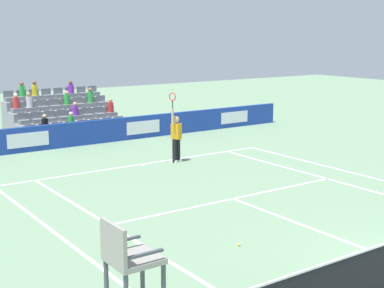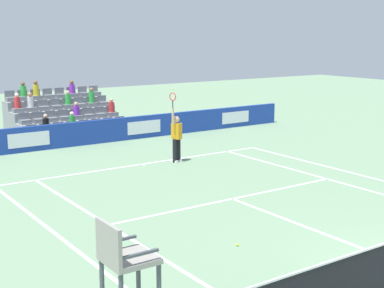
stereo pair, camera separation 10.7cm
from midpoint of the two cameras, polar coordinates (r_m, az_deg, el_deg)
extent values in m
cube|color=white|center=(21.46, -4.95, -2.04)|extent=(10.97, 0.10, 0.01)
cube|color=white|center=(17.06, 4.27, -5.53)|extent=(8.23, 0.10, 0.01)
cube|color=white|center=(14.83, 12.12, -8.36)|extent=(0.10, 6.40, 0.01)
cube|color=white|center=(14.56, -7.44, -8.58)|extent=(0.10, 11.89, 0.01)
cube|color=white|center=(19.53, 14.60, -3.71)|extent=(0.10, 11.89, 0.01)
cube|color=white|center=(14.03, -12.49, -9.53)|extent=(0.10, 11.89, 0.01)
cube|color=white|center=(20.56, 17.11, -3.10)|extent=(0.10, 11.89, 0.01)
cube|color=white|center=(21.37, -4.82, -2.09)|extent=(0.10, 0.20, 0.01)
cube|color=#193899|center=(25.46, -10.21, 1.13)|extent=(21.99, 0.20, 1.06)
cube|color=white|center=(29.68, 4.52, 2.70)|extent=(1.76, 0.01, 0.59)
cube|color=white|center=(26.60, -4.72, 1.70)|extent=(1.76, 0.01, 0.59)
cube|color=white|center=(24.38, -15.99, 0.43)|extent=(1.76, 0.01, 0.59)
cylinder|color=black|center=(21.79, -1.23, -0.59)|extent=(0.16, 0.16, 0.90)
cylinder|color=black|center=(21.61, -1.62, -0.70)|extent=(0.16, 0.16, 0.90)
cube|color=white|center=(21.88, -1.23, -1.64)|extent=(0.20, 0.29, 0.08)
cube|color=white|center=(21.70, -1.61, -1.76)|extent=(0.20, 0.29, 0.08)
cube|color=orange|center=(21.56, -1.43, 1.31)|extent=(0.33, 0.41, 0.60)
sphere|color=#D3A884|center=(21.48, -1.44, 2.51)|extent=(0.24, 0.24, 0.24)
cylinder|color=#D3A884|center=(21.29, -1.80, 2.84)|extent=(0.09, 0.09, 0.62)
cylinder|color=#D3A884|center=(21.70, -0.97, 1.43)|extent=(0.09, 0.09, 0.56)
cylinder|color=black|center=(21.23, -1.81, 4.04)|extent=(0.04, 0.04, 0.28)
torus|color=red|center=(21.20, -1.81, 4.79)|extent=(0.13, 0.30, 0.31)
sphere|color=#D1E533|center=(21.17, -1.82, 5.55)|extent=(0.07, 0.07, 0.07)
cube|color=gray|center=(8.23, -5.93, -11.43)|extent=(0.70, 0.70, 0.08)
cube|color=gray|center=(7.98, -8.02, -9.79)|extent=(0.06, 0.70, 0.55)
cube|color=#474C54|center=(8.43, -7.01, -9.58)|extent=(0.56, 0.05, 0.04)
cube|color=#474C54|center=(7.90, -4.82, -10.98)|extent=(0.56, 0.05, 0.04)
cube|color=gray|center=(26.49, -11.16, 0.78)|extent=(4.96, 0.95, 0.42)
cube|color=slate|center=(27.35, -7.01, 1.90)|extent=(0.48, 0.44, 0.20)
cube|color=slate|center=(27.49, -7.22, 2.47)|extent=(0.48, 0.04, 0.30)
cube|color=slate|center=(27.07, -8.18, 1.77)|extent=(0.48, 0.44, 0.20)
cube|color=slate|center=(27.21, -8.38, 2.35)|extent=(0.48, 0.04, 0.30)
cube|color=slate|center=(26.81, -9.36, 1.65)|extent=(0.48, 0.44, 0.20)
cube|color=slate|center=(26.95, -9.56, 2.23)|extent=(0.48, 0.04, 0.30)
cube|color=slate|center=(26.55, -10.57, 1.51)|extent=(0.48, 0.44, 0.20)
cube|color=slate|center=(26.70, -10.76, 2.10)|extent=(0.48, 0.04, 0.30)
cube|color=slate|center=(26.31, -11.80, 1.38)|extent=(0.48, 0.44, 0.20)
cube|color=slate|center=(26.46, -11.99, 1.97)|extent=(0.48, 0.04, 0.30)
cube|color=slate|center=(26.08, -13.05, 1.24)|extent=(0.48, 0.44, 0.20)
cube|color=slate|center=(26.23, -13.24, 1.84)|extent=(0.48, 0.04, 0.30)
cube|color=slate|center=(25.87, -14.33, 1.10)|extent=(0.48, 0.44, 0.20)
cube|color=slate|center=(26.01, -14.51, 1.70)|extent=(0.48, 0.04, 0.30)
cube|color=slate|center=(25.67, -15.62, 0.95)|extent=(0.48, 0.44, 0.20)
cube|color=slate|center=(25.81, -15.80, 1.56)|extent=(0.48, 0.04, 0.30)
cube|color=gray|center=(27.31, -11.97, 1.51)|extent=(4.96, 0.95, 0.84)
cube|color=slate|center=(28.12, -7.93, 3.00)|extent=(0.48, 0.44, 0.20)
cube|color=slate|center=(28.27, -8.13, 3.55)|extent=(0.48, 0.04, 0.30)
cube|color=slate|center=(27.85, -9.07, 2.89)|extent=(0.48, 0.44, 0.20)
cube|color=slate|center=(28.00, -9.27, 3.44)|extent=(0.48, 0.04, 0.30)
cube|color=slate|center=(27.60, -10.23, 2.77)|extent=(0.48, 0.44, 0.20)
cube|color=slate|center=(27.74, -10.42, 3.33)|extent=(0.48, 0.04, 0.30)
cube|color=slate|center=(27.35, -11.42, 2.65)|extent=(0.48, 0.44, 0.20)
cube|color=slate|center=(27.50, -11.60, 3.22)|extent=(0.48, 0.04, 0.30)
cube|color=slate|center=(27.12, -12.62, 2.53)|extent=(0.48, 0.44, 0.20)
cube|color=slate|center=(27.26, -12.80, 3.10)|extent=(0.48, 0.04, 0.30)
cube|color=slate|center=(26.89, -13.84, 2.40)|extent=(0.48, 0.44, 0.20)
cube|color=slate|center=(27.04, -14.02, 2.98)|extent=(0.48, 0.04, 0.30)
cube|color=slate|center=(26.69, -15.09, 2.28)|extent=(0.48, 0.44, 0.20)
cube|color=slate|center=(26.84, -15.26, 2.86)|extent=(0.48, 0.04, 0.30)
cube|color=slate|center=(26.49, -16.35, 2.14)|extent=(0.48, 0.44, 0.20)
cube|color=slate|center=(26.64, -16.51, 2.73)|extent=(0.48, 0.04, 0.30)
cube|color=gray|center=(28.15, -12.74, 2.20)|extent=(4.96, 0.95, 1.26)
cube|color=slate|center=(28.91, -8.81, 4.04)|extent=(0.48, 0.44, 0.20)
cube|color=slate|center=(29.06, -9.00, 4.56)|extent=(0.48, 0.04, 0.30)
cube|color=slate|center=(28.65, -9.92, 3.94)|extent=(0.48, 0.44, 0.20)
cube|color=slate|center=(28.80, -10.11, 4.47)|extent=(0.48, 0.04, 0.30)
cube|color=slate|center=(28.40, -11.06, 3.83)|extent=(0.48, 0.44, 0.20)
cube|color=slate|center=(28.55, -11.24, 4.37)|extent=(0.48, 0.04, 0.30)
cube|color=slate|center=(28.16, -12.22, 3.72)|extent=(0.48, 0.44, 0.20)
cube|color=slate|center=(28.32, -12.39, 4.27)|extent=(0.48, 0.04, 0.30)
cube|color=slate|center=(27.93, -13.39, 3.61)|extent=(0.48, 0.44, 0.20)
cube|color=slate|center=(28.09, -13.57, 4.16)|extent=(0.48, 0.04, 0.30)
cube|color=slate|center=(27.72, -14.59, 3.50)|extent=(0.48, 0.44, 0.20)
cube|color=slate|center=(27.88, -14.76, 4.05)|extent=(0.48, 0.04, 0.30)
cube|color=slate|center=(27.52, -15.80, 3.38)|extent=(0.48, 0.44, 0.20)
cube|color=slate|center=(27.67, -15.96, 3.94)|extent=(0.48, 0.04, 0.30)
cube|color=slate|center=(27.33, -17.03, 3.26)|extent=(0.48, 0.44, 0.20)
cube|color=slate|center=(27.48, -17.19, 3.82)|extent=(0.48, 0.04, 0.30)
cube|color=gray|center=(28.99, -13.46, 2.84)|extent=(4.96, 0.95, 1.68)
cube|color=slate|center=(29.72, -9.64, 5.02)|extent=(0.48, 0.44, 0.20)
cube|color=slate|center=(29.87, -9.81, 5.53)|extent=(0.48, 0.04, 0.30)
cube|color=slate|center=(29.46, -10.73, 4.93)|extent=(0.48, 0.44, 0.20)
cube|color=slate|center=(29.62, -10.91, 5.44)|extent=(0.48, 0.04, 0.30)
cube|color=slate|center=(29.22, -11.84, 4.83)|extent=(0.48, 0.44, 0.20)
cube|color=slate|center=(29.38, -12.02, 5.35)|extent=(0.48, 0.04, 0.30)
cube|color=slate|center=(28.99, -12.98, 4.74)|extent=(0.48, 0.44, 0.20)
cube|color=slate|center=(29.15, -13.14, 5.26)|extent=(0.48, 0.04, 0.30)
cube|color=slate|center=(28.77, -14.12, 4.64)|extent=(0.48, 0.44, 0.20)
cube|color=slate|center=(28.93, -14.29, 5.16)|extent=(0.48, 0.04, 0.30)
cube|color=slate|center=(28.56, -15.29, 4.53)|extent=(0.48, 0.44, 0.20)
cube|color=slate|center=(28.72, -15.45, 5.06)|extent=(0.48, 0.04, 0.30)
cube|color=slate|center=(28.36, -16.47, 4.43)|extent=(0.48, 0.44, 0.20)
cube|color=slate|center=(28.52, -16.63, 4.96)|extent=(0.48, 0.04, 0.30)
cube|color=slate|center=(28.18, -17.67, 4.31)|extent=(0.48, 0.44, 0.20)
cube|color=slate|center=(28.34, -17.82, 4.85)|extent=(0.48, 0.04, 0.30)
cylinder|color=green|center=(28.65, -9.99, 4.69)|extent=(0.28, 0.28, 0.55)
sphere|color=#9E7251|center=(28.61, -10.02, 5.43)|extent=(0.20, 0.20, 0.20)
cylinder|color=purple|center=(27.35, -11.48, 3.32)|extent=(0.28, 0.28, 0.43)
sphere|color=#D3A884|center=(27.31, -11.51, 3.98)|extent=(0.20, 0.20, 0.20)
cylinder|color=yellow|center=(28.57, -15.36, 5.26)|extent=(0.28, 0.28, 0.52)
sphere|color=brown|center=(28.54, -15.40, 5.98)|extent=(0.20, 0.20, 0.20)
cylinder|color=red|center=(27.33, -17.10, 4.00)|extent=(0.28, 0.28, 0.50)
sphere|color=beige|center=(27.29, -17.14, 4.73)|extent=(0.20, 0.20, 0.20)
cylinder|color=black|center=(25.85, -14.41, 1.92)|extent=(0.28, 0.28, 0.54)
sphere|color=#D3A884|center=(25.80, -14.45, 2.73)|extent=(0.20, 0.20, 0.20)
cylinder|color=green|center=(28.17, -12.29, 4.41)|extent=(0.28, 0.28, 0.47)
sphere|color=#D3A884|center=(28.13, -12.31, 5.09)|extent=(0.20, 0.20, 0.20)
cylinder|color=white|center=(27.52, -15.87, 4.09)|extent=(0.28, 0.28, 0.48)
sphere|color=#9E7251|center=(27.48, -15.91, 4.80)|extent=(0.20, 0.20, 0.20)
cylinder|color=purple|center=(29.23, -11.91, 5.47)|extent=(0.28, 0.28, 0.45)
sphere|color=brown|center=(29.20, -11.93, 6.10)|extent=(0.20, 0.20, 0.20)
cylinder|color=green|center=(28.37, -16.54, 5.13)|extent=(0.28, 0.28, 0.50)
sphere|color=brown|center=(28.34, -16.58, 5.83)|extent=(0.20, 0.20, 0.20)
cylinder|color=red|center=(28.12, -8.00, 3.70)|extent=(0.28, 0.28, 0.49)
sphere|color=#D3A884|center=(28.08, -8.02, 4.39)|extent=(0.20, 0.20, 0.20)
cylinder|color=green|center=(26.30, -11.88, 2.20)|extent=(0.28, 0.28, 0.55)
sphere|color=beige|center=(26.24, -11.91, 3.00)|extent=(0.20, 0.20, 0.20)
sphere|color=#D1E533|center=(13.44, 4.83, -10.09)|extent=(0.07, 0.07, 0.07)
camera|label=1|loc=(0.05, -89.84, 0.03)|focal=52.91mm
camera|label=2|loc=(0.05, 90.16, -0.03)|focal=52.91mm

